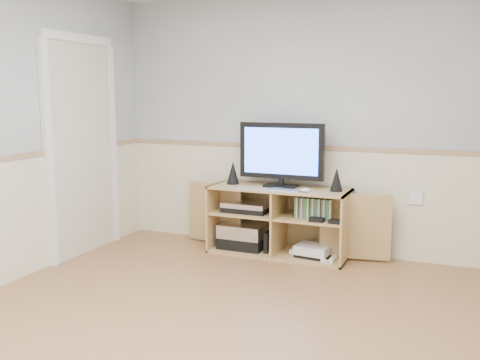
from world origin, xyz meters
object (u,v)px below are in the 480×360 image
(monitor, at_px, (281,153))
(keyboard, at_px, (286,190))
(media_cabinet, at_px, (281,219))
(game_consoles, at_px, (312,251))

(monitor, relative_size, keyboard, 2.84)
(keyboard, bearing_deg, monitor, 129.44)
(media_cabinet, distance_m, keyboard, 0.40)
(media_cabinet, bearing_deg, keyboard, -60.67)
(monitor, distance_m, game_consoles, 0.97)
(keyboard, height_order, game_consoles, keyboard)
(monitor, bearing_deg, keyboard, -59.45)
(media_cabinet, xyz_separation_m, keyboard, (0.11, -0.20, 0.32))
(monitor, xyz_separation_m, keyboard, (0.11, -0.19, -0.32))
(media_cabinet, height_order, monitor, monitor)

